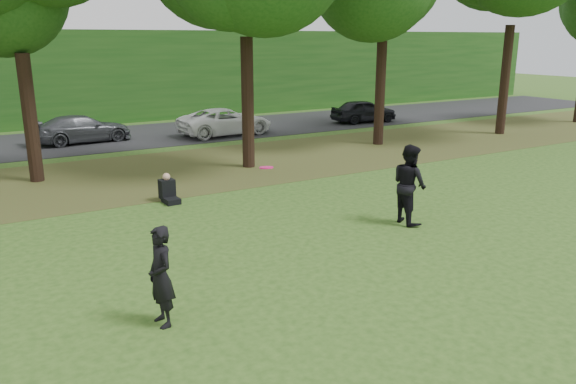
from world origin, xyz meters
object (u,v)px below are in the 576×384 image
at_px(player_right, 409,184).
at_px(seated_person, 168,191).
at_px(frisbee, 266,168).
at_px(player_left, 161,277).

bearing_deg(player_right, seated_person, 50.33).
distance_m(frisbee, seated_person, 6.25).
bearing_deg(frisbee, player_left, -158.51).
relative_size(player_left, frisbee, 5.63).
bearing_deg(player_left, seated_person, 156.19).
bearing_deg(seated_person, player_right, -49.28).
distance_m(player_left, seated_person, 7.36).
xyz_separation_m(player_left, seated_person, (2.41, 6.93, -0.54)).
relative_size(frisbee, seated_person, 0.36).
xyz_separation_m(player_right, frisbee, (-4.63, -1.05, 1.17)).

